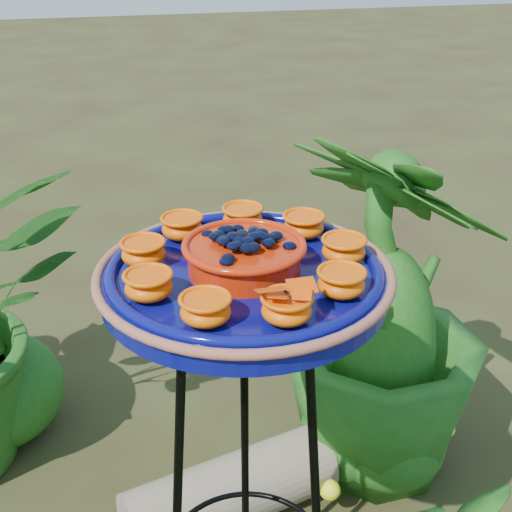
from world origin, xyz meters
name	(u,v)px	position (x,y,z in m)	size (l,w,h in m)	color
tripod_stand	(246,462)	(0.13, -0.13, 0.56)	(0.39, 0.39, 0.93)	black
feeder_dish	(244,272)	(0.13, -0.13, 0.97)	(0.55, 0.55, 0.11)	#080B60
driftwood_log	(230,491)	(0.17, 0.27, 0.10)	(0.19, 0.19, 0.57)	gray
shrub_back_right	(387,311)	(0.64, 0.42, 0.51)	(0.57, 0.57, 1.02)	#185215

